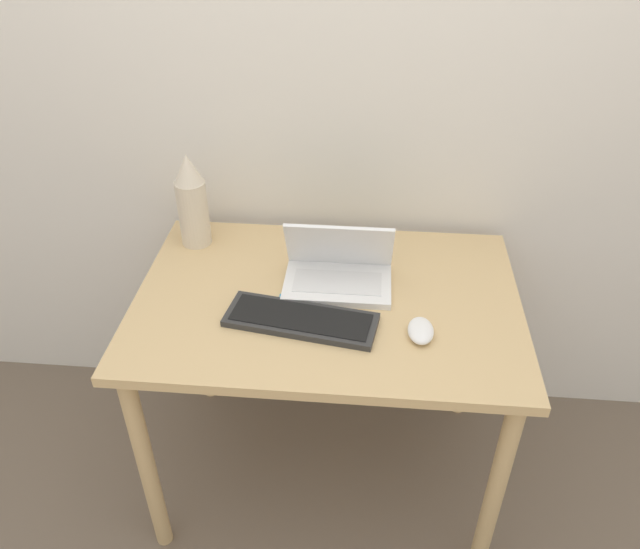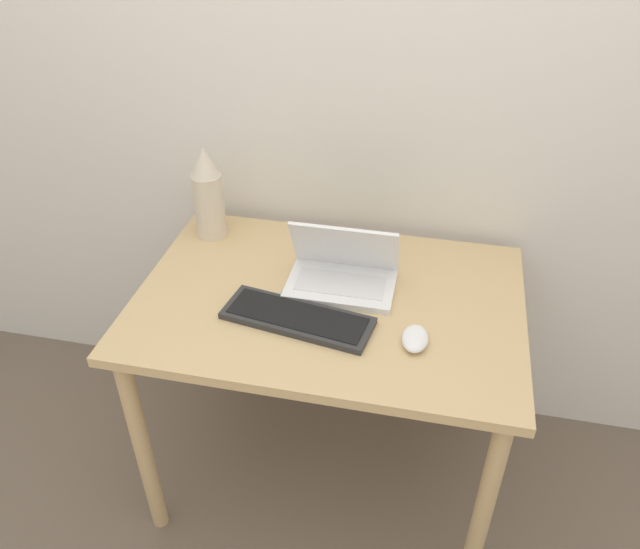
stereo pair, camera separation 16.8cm
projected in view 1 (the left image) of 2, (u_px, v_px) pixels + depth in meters
wall_back at (340, 76)px, 1.84m from camera, size 6.00×0.05×2.50m
desk at (327, 324)px, 1.83m from camera, size 1.09×0.75×0.77m
laptop at (338, 270)px, 1.80m from camera, size 0.31×0.20×0.20m
keyboard at (301, 320)px, 1.67m from camera, size 0.42×0.20×0.02m
mouse at (421, 331)px, 1.62m from camera, size 0.07×0.11×0.03m
vase at (192, 201)px, 1.91m from camera, size 0.09×0.09×0.31m
mp3_player at (286, 303)px, 1.74m from camera, size 0.04×0.07×0.01m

